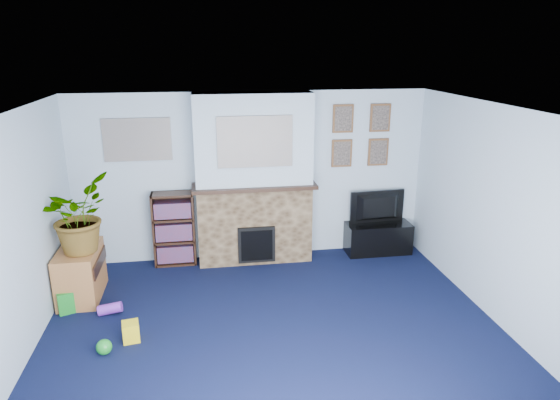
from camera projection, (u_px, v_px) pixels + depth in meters
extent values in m
cube|color=black|center=(276.00, 337.00, 5.36)|extent=(5.00, 4.50, 0.01)
cube|color=white|center=(275.00, 112.00, 4.64)|extent=(5.00, 4.50, 0.01)
cube|color=silver|center=(252.00, 177.00, 7.12)|extent=(5.00, 0.04, 2.40)
cube|color=silver|center=(333.00, 372.00, 2.88)|extent=(5.00, 0.04, 2.40)
cube|color=silver|center=(10.00, 248.00, 4.63)|extent=(0.04, 4.50, 2.40)
cube|color=silver|center=(505.00, 220.00, 5.37)|extent=(0.04, 4.50, 2.40)
cube|color=brown|center=(255.00, 224.00, 7.13)|extent=(1.60, 0.40, 1.10)
cube|color=brown|center=(253.00, 141.00, 6.77)|extent=(1.60, 0.40, 1.30)
cube|color=brown|center=(254.00, 186.00, 6.93)|extent=(1.72, 0.50, 0.05)
cube|color=brown|center=(257.00, 244.00, 7.00)|extent=(0.52, 0.08, 0.52)
cube|color=brown|center=(257.00, 246.00, 6.96)|extent=(0.44, 0.02, 0.44)
cube|color=gray|center=(255.00, 142.00, 6.56)|extent=(1.00, 0.03, 0.68)
cube|color=gray|center=(137.00, 140.00, 6.71)|extent=(0.90, 0.03, 0.58)
cube|color=brown|center=(343.00, 119.00, 7.06)|extent=(0.30, 0.03, 0.40)
cube|color=brown|center=(380.00, 118.00, 7.14)|extent=(0.30, 0.03, 0.40)
cube|color=brown|center=(342.00, 153.00, 7.21)|extent=(0.30, 0.03, 0.40)
cube|color=brown|center=(378.00, 152.00, 7.29)|extent=(0.30, 0.03, 0.40)
cube|color=black|center=(378.00, 238.00, 7.48)|extent=(0.96, 0.40, 0.45)
imported|color=black|center=(379.00, 208.00, 7.36)|extent=(0.85, 0.17, 0.48)
cube|color=black|center=(175.00, 226.00, 7.14)|extent=(0.58, 0.02, 1.05)
cube|color=black|center=(154.00, 230.00, 6.97)|extent=(0.03, 0.28, 1.05)
cube|color=black|center=(194.00, 228.00, 7.06)|extent=(0.03, 0.28, 1.05)
cube|color=black|center=(176.00, 262.00, 7.17)|extent=(0.56, 0.28, 0.03)
cube|color=black|center=(175.00, 240.00, 7.07)|extent=(0.56, 0.28, 0.03)
cube|color=black|center=(173.00, 218.00, 6.97)|extent=(0.56, 0.28, 0.03)
cube|color=black|center=(172.00, 194.00, 6.86)|extent=(0.56, 0.28, 0.03)
cube|color=black|center=(176.00, 252.00, 7.11)|extent=(0.50, 0.22, 0.24)
cube|color=black|center=(174.00, 231.00, 7.01)|extent=(0.50, 0.22, 0.24)
cube|color=black|center=(173.00, 209.00, 6.92)|extent=(0.50, 0.22, 0.22)
cube|color=#A66735|center=(80.00, 271.00, 6.12)|extent=(0.46, 0.82, 0.64)
imported|color=#26661E|center=(76.00, 215.00, 5.86)|extent=(0.78, 0.88, 0.90)
cube|color=gold|center=(253.00, 180.00, 6.88)|extent=(0.10, 0.06, 0.14)
cylinder|color=#B2BFC6|center=(278.00, 178.00, 6.93)|extent=(0.06, 0.06, 0.18)
sphere|color=gray|center=(213.00, 182.00, 6.80)|extent=(0.14, 0.14, 0.14)
cylinder|color=yellow|center=(309.00, 178.00, 7.00)|extent=(0.07, 0.07, 0.13)
cube|color=#198C26|center=(72.00, 298.00, 5.90)|extent=(0.41, 0.37, 0.26)
sphere|color=#198C26|center=(104.00, 346.00, 5.04)|extent=(0.16, 0.16, 0.16)
cube|color=yellow|center=(131.00, 331.00, 5.27)|extent=(0.20, 0.20, 0.21)
cylinder|color=purple|center=(110.00, 309.00, 5.79)|extent=(0.28, 0.12, 0.16)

